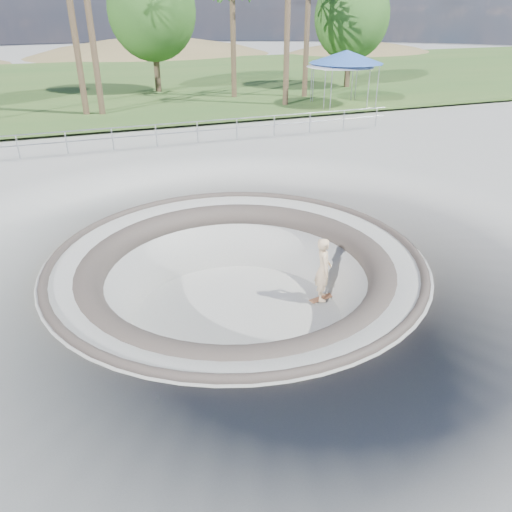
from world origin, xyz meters
The scene contains 11 objects.
ground centered at (0.00, 0.00, 0.00)m, with size 180.00×180.00×0.00m, color #A6A7A2.
skate_bowl centered at (0.00, 0.00, -1.83)m, with size 14.00×14.00×4.10m.
grass_strip centered at (0.00, 34.00, 0.22)m, with size 180.00×36.00×0.12m.
distant_hills centered at (3.78, 57.17, -7.02)m, with size 103.20×45.00×28.60m.
safety_railing centered at (0.00, 12.00, 0.69)m, with size 25.00×0.06×1.03m.
skateboard centered at (2.66, -0.13, -1.83)m, with size 0.82×0.37×0.08m.
skater centered at (2.66, -0.13, -0.82)m, with size 0.73×0.48×2.00m, color beige.
canopy_white centered at (12.93, 18.00, 2.96)m, with size 5.97×5.97×3.06m.
canopy_blue centered at (13.32, 18.00, 3.20)m, with size 6.56×6.56×3.33m.
bushy_tree_mid centered at (2.97, 27.63, 5.72)m, with size 6.20×5.64×8.94m.
bushy_tree_right centered at (17.39, 24.73, 5.30)m, with size 5.73×5.21×8.26m.
Camera 1 is at (-3.73, -11.64, 6.24)m, focal length 35.00 mm.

